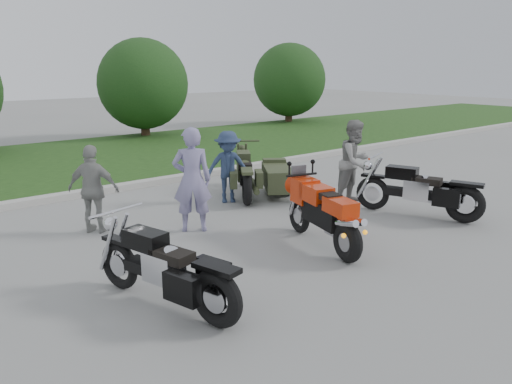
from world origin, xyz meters
TOP-DOWN VIEW (x-y plane):
  - ground at (0.00, 0.00)m, footprint 80.00×80.00m
  - curb at (0.00, 6.00)m, footprint 60.00×0.30m
  - grass_strip at (0.00, 10.15)m, footprint 60.00×8.00m
  - tree_mid_right at (4.00, 13.50)m, footprint 3.60×3.60m
  - tree_far_right at (12.00, 13.50)m, footprint 3.60×3.60m
  - sportbike_red at (0.47, 0.21)m, footprint 0.80×2.16m
  - cruiser_left at (-2.59, -0.09)m, footprint 0.83×2.41m
  - cruiser_right at (3.27, 0.14)m, footprint 1.08×2.44m
  - cruiser_sidecar at (1.87, 3.41)m, footprint 2.00×2.34m
  - person_stripe at (-0.75, 2.31)m, footprint 0.84×0.77m
  - person_grey at (3.05, 1.72)m, footprint 0.95×0.77m
  - person_denim at (0.91, 3.49)m, footprint 1.18×1.00m
  - person_back at (-2.17, 3.36)m, footprint 0.93×0.96m

SIDE VIEW (x-z plane):
  - ground at x=0.00m, z-range 0.00..0.00m
  - grass_strip at x=0.00m, z-range 0.00..0.14m
  - curb at x=0.00m, z-range 0.00..0.15m
  - cruiser_sidecar at x=1.87m, z-range -0.03..0.94m
  - cruiser_left at x=-2.59m, z-range 0.01..0.95m
  - cruiser_right at x=3.27m, z-range 0.01..0.99m
  - sportbike_red at x=0.47m, z-range 0.09..1.14m
  - person_denim at x=0.91m, z-range 0.00..1.58m
  - person_back at x=-2.17m, z-range 0.00..1.61m
  - person_grey at x=3.05m, z-range 0.00..1.83m
  - person_stripe at x=-0.75m, z-range 0.00..1.92m
  - tree_mid_right at x=4.00m, z-range 0.19..4.19m
  - tree_far_right at x=12.00m, z-range 0.19..4.19m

